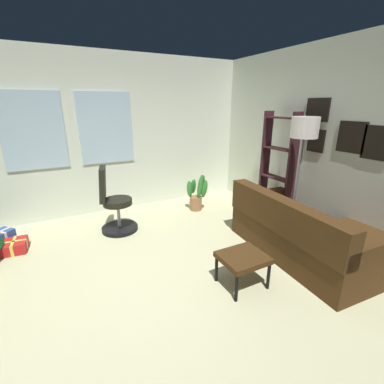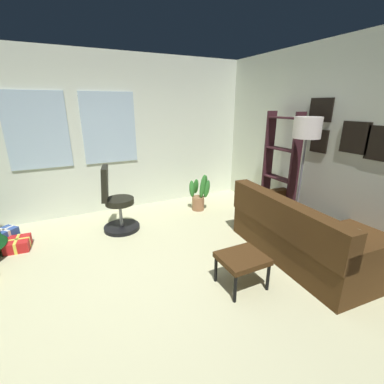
% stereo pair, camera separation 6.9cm
% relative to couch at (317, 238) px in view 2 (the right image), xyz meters
% --- Properties ---
extents(ground_plane, '(5.51, 5.13, 0.10)m').
position_rel_couch_xyz_m(ground_plane, '(-2.09, 0.33, -0.34)').
color(ground_plane, beige).
extents(wall_back_with_windows, '(5.51, 0.12, 2.76)m').
position_rel_couch_xyz_m(wall_back_with_windows, '(-2.10, 2.94, 1.09)').
color(wall_back_with_windows, silver).
rests_on(wall_back_with_windows, ground_plane).
extents(wall_right_with_frames, '(0.12, 5.13, 2.76)m').
position_rel_couch_xyz_m(wall_right_with_frames, '(0.72, 0.33, 1.09)').
color(wall_right_with_frames, silver).
rests_on(wall_right_with_frames, ground_plane).
extents(couch, '(1.65, 2.02, 0.84)m').
position_rel_couch_xyz_m(couch, '(0.00, 0.00, 0.00)').
color(couch, '#402811').
rests_on(couch, ground_plane).
extents(footstool, '(0.49, 0.43, 0.37)m').
position_rel_couch_xyz_m(footstool, '(-1.17, -0.02, 0.03)').
color(footstool, '#402811').
rests_on(footstool, ground_plane).
extents(gift_box_red, '(0.33, 0.35, 0.15)m').
position_rel_couch_xyz_m(gift_box_red, '(-3.48, 1.99, -0.22)').
color(gift_box_red, red).
rests_on(gift_box_red, ground_plane).
extents(gift_box_blue, '(0.37, 0.37, 0.23)m').
position_rel_couch_xyz_m(gift_box_blue, '(-3.65, 2.23, -0.18)').
color(gift_box_blue, '#2D4C99').
rests_on(gift_box_blue, ground_plane).
extents(office_chair, '(0.57, 0.56, 1.04)m').
position_rel_couch_xyz_m(office_chair, '(-2.11, 1.98, 0.11)').
color(office_chair, black).
rests_on(office_chair, ground_plane).
extents(bookshelf, '(0.18, 0.64, 1.81)m').
position_rel_couch_xyz_m(bookshelf, '(0.45, 1.19, 0.51)').
color(bookshelf, '#381A20').
rests_on(bookshelf, ground_plane).
extents(floor_lamp, '(0.36, 0.36, 1.76)m').
position_rel_couch_xyz_m(floor_lamp, '(0.22, 0.56, 1.20)').
color(floor_lamp, slate).
rests_on(floor_lamp, ground_plane).
extents(potted_plant, '(0.40, 0.44, 0.70)m').
position_rel_couch_xyz_m(potted_plant, '(-0.54, 2.17, 0.01)').
color(potted_plant, '#986644').
rests_on(potted_plant, ground_plane).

